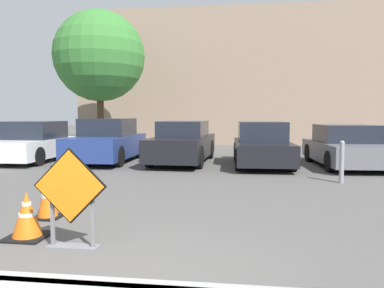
{
  "coord_description": "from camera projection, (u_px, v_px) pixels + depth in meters",
  "views": [
    {
      "loc": [
        1.15,
        -3.14,
        1.64
      ],
      "look_at": [
        -0.67,
        10.76,
        0.57
      ],
      "focal_mm": 35.0,
      "sensor_mm": 36.0,
      "label": 1
    }
  ],
  "objects": [
    {
      "name": "ground_plane",
      "position": [
        208.0,
        162.0,
        13.27
      ],
      "size": [
        96.0,
        96.0,
        0.0
      ],
      "primitive_type": "plane",
      "color": "#565451"
    },
    {
      "name": "road_closed_sign",
      "position": [
        70.0,
        196.0,
        4.56
      ],
      "size": [
        0.93,
        0.2,
        1.25
      ],
      "color": "black",
      "rests_on": "ground_plane"
    },
    {
      "name": "traffic_cone_nearest",
      "position": [
        27.0,
        216.0,
        5.0
      ],
      "size": [
        0.52,
        0.52,
        0.63
      ],
      "color": "black",
      "rests_on": "ground_plane"
    },
    {
      "name": "traffic_cone_second",
      "position": [
        47.0,
        196.0,
        5.97
      ],
      "size": [
        0.42,
        0.42,
        0.71
      ],
      "color": "black",
      "rests_on": "ground_plane"
    },
    {
      "name": "traffic_cone_third",
      "position": [
        59.0,
        187.0,
        7.02
      ],
      "size": [
        0.4,
        0.4,
        0.63
      ],
      "color": "black",
      "rests_on": "ground_plane"
    },
    {
      "name": "traffic_cone_fourth",
      "position": [
        66.0,
        179.0,
        8.04
      ],
      "size": [
        0.48,
        0.48,
        0.58
      ],
      "color": "black",
      "rests_on": "ground_plane"
    },
    {
      "name": "parked_car_nearest",
      "position": [
        35.0,
        143.0,
        13.48
      ],
      "size": [
        1.88,
        4.17,
        1.43
      ],
      "rotation": [
        0.0,
        0.0,
        3.16
      ],
      "color": "white",
      "rests_on": "ground_plane"
    },
    {
      "name": "parked_car_second",
      "position": [
        108.0,
        142.0,
        13.23
      ],
      "size": [
        1.88,
        4.11,
        1.53
      ],
      "rotation": [
        0.0,
        0.0,
        3.15
      ],
      "color": "navy",
      "rests_on": "ground_plane"
    },
    {
      "name": "parked_car_third",
      "position": [
        183.0,
        143.0,
        13.01
      ],
      "size": [
        1.92,
        4.53,
        1.44
      ],
      "rotation": [
        0.0,
        0.0,
        3.1
      ],
      "color": "black",
      "rests_on": "ground_plane"
    },
    {
      "name": "parked_car_fourth",
      "position": [
        262.0,
        145.0,
        12.25
      ],
      "size": [
        1.88,
        4.16,
        1.43
      ],
      "rotation": [
        0.0,
        0.0,
        3.18
      ],
      "color": "black",
      "rests_on": "ground_plane"
    },
    {
      "name": "parked_car_fifth",
      "position": [
        346.0,
        147.0,
        12.02
      ],
      "size": [
        2.12,
        4.2,
        1.34
      ],
      "rotation": [
        0.0,
        0.0,
        3.2
      ],
      "color": "slate",
      "rests_on": "ground_plane"
    },
    {
      "name": "bollard_nearest",
      "position": [
        342.0,
        161.0,
        9.05
      ],
      "size": [
        0.12,
        0.12,
        1.04
      ],
      "color": "gray",
      "rests_on": "ground_plane"
    },
    {
      "name": "building_facade_backdrop",
      "position": [
        236.0,
        80.0,
        22.91
      ],
      "size": [
        18.24,
        5.0,
        7.63
      ],
      "color": "gray",
      "rests_on": "ground_plane"
    },
    {
      "name": "street_tree_behind_lot",
      "position": [
        99.0,
        56.0,
        17.28
      ],
      "size": [
        4.17,
        4.17,
        6.46
      ],
      "color": "#513823",
      "rests_on": "ground_plane"
    }
  ]
}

